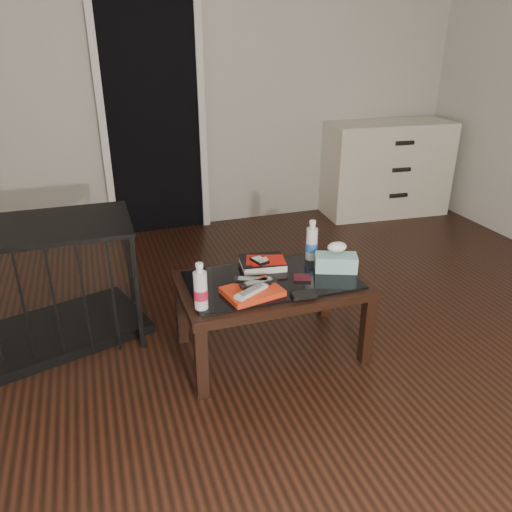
{
  "coord_description": "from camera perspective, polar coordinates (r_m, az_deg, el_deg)",
  "views": [
    {
      "loc": [
        -0.96,
        -1.95,
        1.68
      ],
      "look_at": [
        -0.16,
        0.43,
        0.55
      ],
      "focal_mm": 35.0,
      "sensor_mm": 36.0,
      "label": 1
    }
  ],
  "objects": [
    {
      "name": "coffee_table",
      "position": [
        2.73,
        1.78,
        -3.84
      ],
      "size": [
        1.0,
        0.6,
        0.46
      ],
      "color": "black",
      "rests_on": "ground"
    },
    {
      "name": "remote_black_back",
      "position": [
        2.59,
        -0.37,
        -2.77
      ],
      "size": [
        0.2,
        0.13,
        0.02
      ],
      "primitive_type": "cube",
      "rotation": [
        0.0,
        0.0,
        -0.43
      ],
      "color": "black",
      "rests_on": "magazines"
    },
    {
      "name": "wallet",
      "position": [
        2.53,
        5.46,
        -4.44
      ],
      "size": [
        0.13,
        0.08,
        0.02
      ],
      "primitive_type": "cube",
      "rotation": [
        0.0,
        0.0,
        -0.1
      ],
      "color": "black",
      "rests_on": "coffee_table"
    },
    {
      "name": "room_shell",
      "position": [
        2.17,
        8.21,
        22.4
      ],
      "size": [
        5.0,
        5.0,
        5.0
      ],
      "color": "#B7B4A9",
      "rests_on": "ground"
    },
    {
      "name": "pet_crate",
      "position": [
        3.17,
        -21.48,
        -4.78
      ],
      "size": [
        1.04,
        0.84,
        0.71
      ],
      "rotation": [
        0.0,
        0.0,
        0.3
      ],
      "color": "black",
      "rests_on": "ground"
    },
    {
      "name": "dresser",
      "position": [
        5.15,
        14.61,
        9.66
      ],
      "size": [
        1.23,
        0.59,
        0.9
      ],
      "rotation": [
        0.0,
        0.0,
        -0.07
      ],
      "color": "beige",
      "rests_on": "ground"
    },
    {
      "name": "textbook",
      "position": [
        2.83,
        0.76,
        -0.8
      ],
      "size": [
        0.27,
        0.23,
        0.05
      ],
      "primitive_type": "cube",
      "rotation": [
        0.0,
        0.0,
        -0.13
      ],
      "color": "black",
      "rests_on": "coffee_table"
    },
    {
      "name": "remote_silver",
      "position": [
        2.49,
        -0.55,
        -4.03
      ],
      "size": [
        0.2,
        0.14,
        0.02
      ],
      "primitive_type": "cube",
      "rotation": [
        0.0,
        0.0,
        0.52
      ],
      "color": "silver",
      "rests_on": "magazines"
    },
    {
      "name": "flip_phone",
      "position": [
        2.7,
        5.32,
        -2.4
      ],
      "size": [
        0.1,
        0.08,
        0.02
      ],
      "primitive_type": "cube",
      "rotation": [
        0.0,
        0.0,
        -0.38
      ],
      "color": "black",
      "rests_on": "coffee_table"
    },
    {
      "name": "water_bottle_right",
      "position": [
        2.91,
        6.4,
        1.84
      ],
      "size": [
        0.08,
        0.08,
        0.24
      ],
      "primitive_type": "cylinder",
      "rotation": [
        0.0,
        0.0,
        0.33
      ],
      "color": "silver",
      "rests_on": "coffee_table"
    },
    {
      "name": "remote_black_front",
      "position": [
        2.57,
        0.27,
        -3.03
      ],
      "size": [
        0.21,
        0.08,
        0.02
      ],
      "primitive_type": "cube",
      "rotation": [
        0.0,
        0.0,
        0.17
      ],
      "color": "black",
      "rests_on": "magazines"
    },
    {
      "name": "magazines",
      "position": [
        2.54,
        -0.42,
        -4.08
      ],
      "size": [
        0.32,
        0.26,
        0.03
      ],
      "primitive_type": "cube",
      "rotation": [
        0.0,
        0.0,
        0.2
      ],
      "color": "red",
      "rests_on": "coffee_table"
    },
    {
      "name": "water_bottle_left",
      "position": [
        2.38,
        -6.37,
        -3.42
      ],
      "size": [
        0.07,
        0.07,
        0.24
      ],
      "primitive_type": "cylinder",
      "rotation": [
        0.0,
        0.0,
        -0.06
      ],
      "color": "silver",
      "rests_on": "coffee_table"
    },
    {
      "name": "ipod",
      "position": [
        2.77,
        0.41,
        -0.49
      ],
      "size": [
        0.09,
        0.12,
        0.02
      ],
      "primitive_type": "cube",
      "rotation": [
        0.0,
        0.0,
        0.29
      ],
      "color": "black",
      "rests_on": "dvd_mailers"
    },
    {
      "name": "ground",
      "position": [
        2.74,
        6.17,
        -13.7
      ],
      "size": [
        5.0,
        5.0,
        0.0
      ],
      "primitive_type": "plane",
      "color": "black",
      "rests_on": "ground"
    },
    {
      "name": "doorway",
      "position": [
        4.5,
        -11.7,
        15.37
      ],
      "size": [
        0.9,
        0.08,
        2.07
      ],
      "color": "black",
      "rests_on": "ground"
    },
    {
      "name": "tissue_box",
      "position": [
        2.81,
        9.11,
        -0.74
      ],
      "size": [
        0.26,
        0.2,
        0.09
      ],
      "primitive_type": "cube",
      "rotation": [
        0.0,
        0.0,
        -0.38
      ],
      "color": "teal",
      "rests_on": "coffee_table"
    },
    {
      "name": "dvd_mailers",
      "position": [
        2.81,
        0.83,
        -0.41
      ],
      "size": [
        0.22,
        0.19,
        0.01
      ],
      "primitive_type": "cube",
      "rotation": [
        0.0,
        0.0,
        -0.33
      ],
      "color": "red",
      "rests_on": "textbook"
    }
  ]
}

